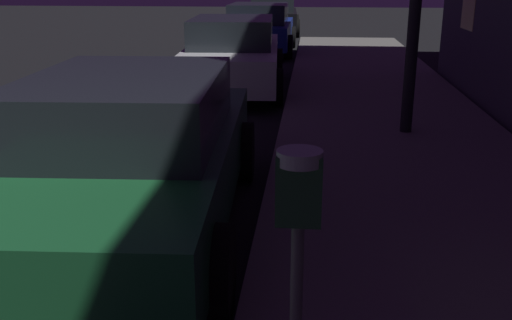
# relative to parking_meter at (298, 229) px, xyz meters

# --- Properties ---
(parking_meter) EXTENTS (0.19, 0.19, 1.42)m
(parking_meter) POSITION_rel_parking_meter_xyz_m (0.00, 0.00, 0.00)
(parking_meter) COLOR #59595B
(parking_meter) RESTS_ON sidewalk
(car_green) EXTENTS (2.24, 4.62, 1.43)m
(car_green) POSITION_rel_parking_meter_xyz_m (-1.56, 2.59, -0.51)
(car_green) COLOR #19592D
(car_green) RESTS_ON ground
(car_white) EXTENTS (2.20, 4.69, 1.43)m
(car_white) POSITION_rel_parking_meter_xyz_m (-1.56, 9.42, -0.51)
(car_white) COLOR silver
(car_white) RESTS_ON ground
(car_blue) EXTENTS (2.06, 4.20, 1.43)m
(car_blue) POSITION_rel_parking_meter_xyz_m (-1.56, 15.28, -0.50)
(car_blue) COLOR navy
(car_blue) RESTS_ON ground
(car_black) EXTENTS (2.18, 4.28, 1.43)m
(car_black) POSITION_rel_parking_meter_xyz_m (-1.56, 21.05, -0.51)
(car_black) COLOR black
(car_black) RESTS_ON ground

